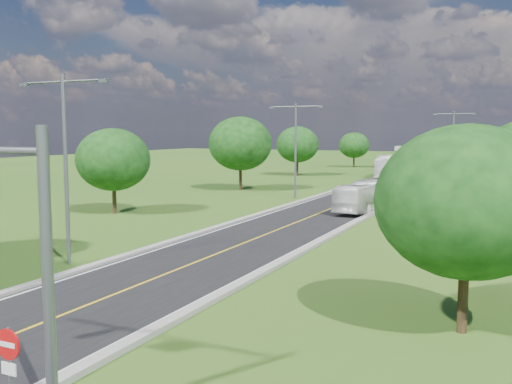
# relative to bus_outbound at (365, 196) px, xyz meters

# --- Properties ---
(ground) EXTENTS (260.00, 260.00, 0.00)m
(ground) POSITION_rel_bus_outbound_xyz_m (-3.17, 21.64, -1.38)
(ground) COLOR #2B5A19
(ground) RESTS_ON ground
(road) EXTENTS (8.00, 150.00, 0.06)m
(road) POSITION_rel_bus_outbound_xyz_m (-3.17, 27.64, -1.35)
(road) COLOR black
(road) RESTS_ON ground
(curb_left) EXTENTS (0.50, 150.00, 0.22)m
(curb_left) POSITION_rel_bus_outbound_xyz_m (-7.42, 27.64, -1.27)
(curb_left) COLOR gray
(curb_left) RESTS_ON ground
(curb_right) EXTENTS (0.50, 150.00, 0.22)m
(curb_right) POSITION_rel_bus_outbound_xyz_m (1.08, 27.64, -1.27)
(curb_right) COLOR gray
(curb_right) RESTS_ON ground
(do_not_enter_right) EXTENTS (0.76, 0.11, 2.50)m
(do_not_enter_right) POSITION_rel_bus_outbound_xyz_m (1.83, -39.88, 0.40)
(do_not_enter_right) COLOR slate
(do_not_enter_right) RESTS_ON ground
(speed_limit_sign) EXTENTS (0.55, 0.09, 2.40)m
(speed_limit_sign) POSITION_rel_bus_outbound_xyz_m (2.03, -0.38, 0.22)
(speed_limit_sign) COLOR slate
(speed_limit_sign) RESTS_ON ground
(overpass) EXTENTS (30.00, 3.00, 3.20)m
(overpass) POSITION_rel_bus_outbound_xyz_m (-3.17, 101.64, 1.03)
(overpass) COLOR gray
(overpass) RESTS_ON ground
(streetlight_near_left) EXTENTS (5.90, 0.25, 10.00)m
(streetlight_near_left) POSITION_rel_bus_outbound_xyz_m (-9.17, -26.36, 4.57)
(streetlight_near_left) COLOR slate
(streetlight_near_left) RESTS_ON ground
(streetlight_mid_left) EXTENTS (5.90, 0.25, 10.00)m
(streetlight_mid_left) POSITION_rel_bus_outbound_xyz_m (-9.17, 6.64, 4.57)
(streetlight_mid_left) COLOR slate
(streetlight_mid_left) RESTS_ON ground
(streetlight_far_right) EXTENTS (5.90, 0.25, 10.00)m
(streetlight_far_right) POSITION_rel_bus_outbound_xyz_m (2.83, 39.64, 4.57)
(streetlight_far_right) COLOR slate
(streetlight_far_right) RESTS_ON ground
(tree_lb) EXTENTS (6.30, 6.30, 7.33)m
(tree_lb) POSITION_rel_bus_outbound_xyz_m (-19.17, -10.36, 3.27)
(tree_lb) COLOR black
(tree_lb) RESTS_ON ground
(tree_lc) EXTENTS (7.56, 7.56, 8.79)m
(tree_lc) POSITION_rel_bus_outbound_xyz_m (-18.17, 11.64, 4.20)
(tree_lc) COLOR black
(tree_lc) RESTS_ON ground
(tree_ld) EXTENTS (6.72, 6.72, 7.82)m
(tree_ld) POSITION_rel_bus_outbound_xyz_m (-20.17, 35.64, 3.58)
(tree_ld) COLOR black
(tree_ld) RESTS_ON ground
(tree_le) EXTENTS (5.88, 5.88, 6.84)m
(tree_le) POSITION_rel_bus_outbound_xyz_m (-17.67, 59.64, 2.96)
(tree_le) COLOR black
(tree_le) RESTS_ON ground
(tree_ra) EXTENTS (6.30, 6.30, 7.33)m
(tree_ra) POSITION_rel_bus_outbound_xyz_m (10.83, -28.36, 3.27)
(tree_ra) COLOR black
(tree_ra) RESTS_ON ground
(bus_outbound) EXTENTS (3.24, 9.64, 2.63)m
(bus_outbound) POSITION_rel_bus_outbound_xyz_m (0.00, 0.00, 0.00)
(bus_outbound) COLOR silver
(bus_outbound) RESTS_ON road
(bus_inbound) EXTENTS (4.83, 12.39, 3.37)m
(bus_inbound) POSITION_rel_bus_outbound_xyz_m (-6.37, 37.26, 0.37)
(bus_inbound) COLOR white
(bus_inbound) RESTS_ON road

